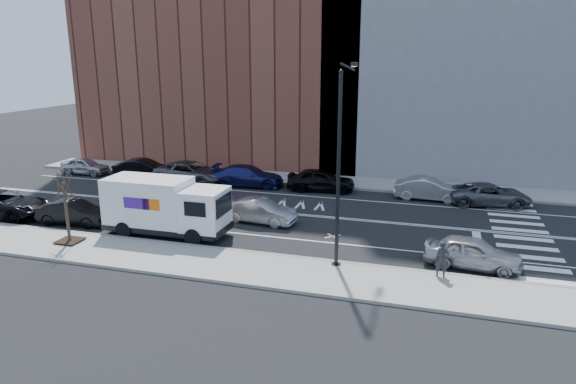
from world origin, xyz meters
The scene contains 24 objects.
ground centered at (0.00, 0.00, 0.00)m, with size 120.00×120.00×0.00m, color black.
sidewalk_near centered at (0.00, -8.80, 0.07)m, with size 44.00×3.60×0.15m, color gray.
sidewalk_far centered at (0.00, 8.80, 0.07)m, with size 44.00×3.60×0.15m, color gray.
curb_near centered at (0.00, -7.00, 0.08)m, with size 44.00×0.25×0.17m, color gray.
curb_far centered at (0.00, 7.00, 0.08)m, with size 44.00×0.25×0.17m, color gray.
crosswalk centered at (16.00, 0.00, 0.00)m, with size 3.00×14.00×0.01m, color white, non-canonical shape.
road_markings centered at (0.00, 0.00, 0.00)m, with size 40.00×8.60×0.01m, color white, non-canonical shape.
bldg_brick centered at (-8.00, 15.60, 11.00)m, with size 26.00×10.00×22.00m, color brown.
bldg_concrete centered at (12.00, 15.60, 13.00)m, with size 20.00×10.00×26.00m, color slate.
streetlight centered at (7.00, -6.91, 5.08)m, with size 0.44×4.02×9.34m.
street_tree centered at (-7.00, -8.40, 1.45)m, with size 1.20×1.20×3.75m.
fedex_van centered at (-2.87, -5.60, 1.65)m, with size 6.91×2.50×3.15m.
far_parked_a centered at (-16.80, 5.75, 0.69)m, with size 1.64×4.07×1.39m, color #ABAAAF.
far_parked_b centered at (-11.20, 5.68, 0.79)m, with size 1.67×4.79×1.58m, color black.
far_parked_c centered at (-7.00, 5.61, 0.81)m, with size 2.70×5.86×1.63m, color #4D5055.
far_parked_d centered at (-2.40, 5.84, 0.79)m, with size 2.21×5.43×1.57m, color navy.
far_parked_e centered at (3.20, 5.99, 0.83)m, with size 1.97×4.90×1.67m, color black.
far_parked_f centered at (10.80, 5.79, 0.76)m, with size 1.60×4.60×1.52m, color #B3B3B8.
far_parked_g centered at (14.72, 5.63, 0.72)m, with size 2.39×5.18×1.44m, color #52545A.
driving_sedan centered at (1.39, -2.16, 0.71)m, with size 1.51×4.33×1.43m, color #AAAAAE.
near_parked_rear_a centered at (-8.99, -5.49, 0.71)m, with size 1.50×4.30×1.42m, color black.
near_parked_rear_b centered at (-14.11, -5.69, 0.82)m, with size 2.73×5.92×1.65m, color black.
near_parked_front centered at (13.11, -5.64, 0.75)m, with size 1.76×4.39×1.49m, color #A7A7AC.
pedestrian centered at (11.71, -7.43, 0.97)m, with size 0.60×0.39×1.63m, color #222328.
Camera 1 is at (11.15, -29.44, 9.67)m, focal length 32.00 mm.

